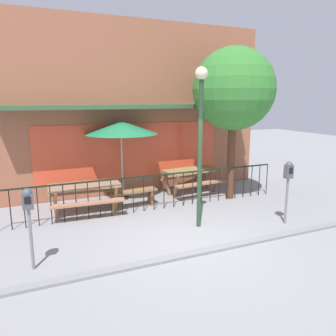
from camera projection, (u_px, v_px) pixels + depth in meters
ground at (191, 240)px, 7.03m from camera, size 40.00×40.00×0.00m
pub_storefront at (129, 109)px, 10.30m from camera, size 8.97×1.32×5.26m
patio_fence_front at (154, 186)px, 8.82m from camera, size 7.56×0.04×0.97m
picnic_table_left at (85, 191)px, 8.58m from camera, size 1.86×1.44×0.79m
picnic_table_right at (192, 174)px, 10.42m from camera, size 1.93×1.53×0.79m
patio_umbrella at (121, 128)px, 9.55m from camera, size 2.10×2.10×2.32m
patio_bench at (132, 195)px, 9.09m from camera, size 1.42×0.45×0.48m
parking_meter_near at (288, 176)px, 7.76m from camera, size 0.18×0.17×1.51m
parking_meter_far at (28, 207)px, 5.62m from camera, size 0.18×0.17×1.47m
street_tree at (234, 90)px, 9.39m from camera, size 2.34×2.34×4.37m
street_lamp at (200, 124)px, 7.33m from camera, size 0.28×0.28×3.61m
curb_edge at (206, 252)px, 6.48m from camera, size 12.56×0.20×0.11m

